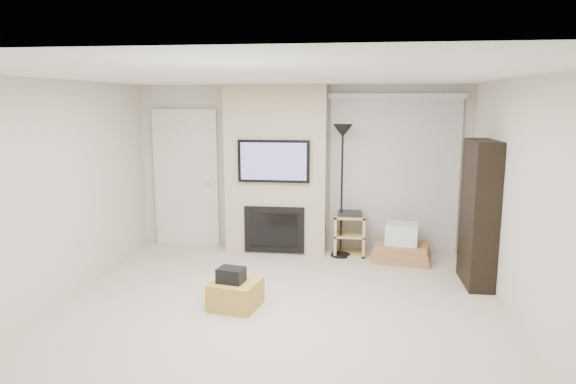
# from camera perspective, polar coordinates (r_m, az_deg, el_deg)

# --- Properties ---
(floor) EXTENTS (5.00, 5.50, 0.00)m
(floor) POSITION_cam_1_polar(r_m,az_deg,el_deg) (5.54, -1.60, -14.00)
(floor) COLOR beige
(floor) RESTS_ON ground
(ceiling) EXTENTS (5.00, 5.50, 0.00)m
(ceiling) POSITION_cam_1_polar(r_m,az_deg,el_deg) (5.06, -1.74, 12.80)
(ceiling) COLOR white
(ceiling) RESTS_ON wall_back
(wall_back) EXTENTS (5.00, 0.00, 2.50)m
(wall_back) POSITION_cam_1_polar(r_m,az_deg,el_deg) (7.85, 1.41, 2.68)
(wall_back) COLOR beige
(wall_back) RESTS_ON ground
(wall_front) EXTENTS (5.00, 0.00, 2.50)m
(wall_front) POSITION_cam_1_polar(r_m,az_deg,el_deg) (2.58, -11.31, -13.11)
(wall_front) COLOR beige
(wall_front) RESTS_ON ground
(wall_left) EXTENTS (0.00, 5.50, 2.50)m
(wall_left) POSITION_cam_1_polar(r_m,az_deg,el_deg) (6.06, -25.72, -0.52)
(wall_left) COLOR beige
(wall_left) RESTS_ON ground
(wall_right) EXTENTS (0.00, 5.50, 2.50)m
(wall_right) POSITION_cam_1_polar(r_m,az_deg,el_deg) (5.38, 25.68, -1.75)
(wall_right) COLOR beige
(wall_right) RESTS_ON ground
(hvac_vent) EXTENTS (0.35, 0.18, 0.01)m
(hvac_vent) POSITION_cam_1_polar(r_m,az_deg,el_deg) (5.81, 3.50, 12.40)
(hvac_vent) COLOR silver
(hvac_vent) RESTS_ON ceiling
(ottoman) EXTENTS (0.59, 0.59, 0.30)m
(ottoman) POSITION_cam_1_polar(r_m,az_deg,el_deg) (5.83, -5.85, -11.20)
(ottoman) COLOR #B6903F
(ottoman) RESTS_ON floor
(black_bag) EXTENTS (0.32, 0.27, 0.16)m
(black_bag) POSITION_cam_1_polar(r_m,az_deg,el_deg) (5.73, -6.33, -9.15)
(black_bag) COLOR black
(black_bag) RESTS_ON ottoman
(fireplace_wall) EXTENTS (1.50, 0.47, 2.50)m
(fireplace_wall) POSITION_cam_1_polar(r_m,az_deg,el_deg) (7.69, -1.34, 2.42)
(fireplace_wall) COLOR #C1B295
(fireplace_wall) RESTS_ON floor
(entry_door) EXTENTS (1.02, 0.11, 2.14)m
(entry_door) POSITION_cam_1_polar(r_m,az_deg,el_deg) (8.22, -11.20, 1.45)
(entry_door) COLOR silver
(entry_door) RESTS_ON floor
(vertical_blinds) EXTENTS (1.98, 0.10, 2.37)m
(vertical_blinds) POSITION_cam_1_polar(r_m,az_deg,el_deg) (7.78, 11.70, 2.58)
(vertical_blinds) COLOR silver
(vertical_blinds) RESTS_ON floor
(floor_lamp) EXTENTS (0.29, 0.29, 1.94)m
(floor_lamp) POSITION_cam_1_polar(r_m,az_deg,el_deg) (7.38, 6.06, 4.31)
(floor_lamp) COLOR black
(floor_lamp) RESTS_ON floor
(av_stand) EXTENTS (0.45, 0.38, 0.66)m
(av_stand) POSITION_cam_1_polar(r_m,az_deg,el_deg) (7.68, 6.86, -4.44)
(av_stand) COLOR tan
(av_stand) RESTS_ON floor
(box_stack) EXTENTS (0.90, 0.74, 0.54)m
(box_stack) POSITION_cam_1_polar(r_m,az_deg,el_deg) (7.57, 12.50, -5.92)
(box_stack) COLOR #A97448
(box_stack) RESTS_ON floor
(bookshelf) EXTENTS (0.30, 0.80, 1.80)m
(bookshelf) POSITION_cam_1_polar(r_m,az_deg,el_deg) (6.73, 20.43, -2.23)
(bookshelf) COLOR black
(bookshelf) RESTS_ON floor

